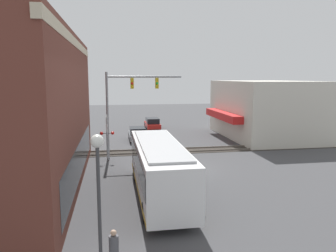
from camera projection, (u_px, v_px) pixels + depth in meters
ground_plane at (186, 168)px, 24.94m from camera, size 120.00×120.00×0.00m
shop_building at (265, 109)px, 37.90m from camera, size 13.59×10.28×6.47m
city_bus at (159, 167)px, 18.91m from camera, size 10.46×2.59×3.18m
traffic_signal_gantry at (127, 97)px, 27.73m from camera, size 0.42×6.45×7.32m
crossing_signal at (107, 133)px, 27.08m from camera, size 1.41×1.18×3.81m
streetlamp at (99, 196)px, 10.65m from camera, size 0.44×0.44×5.08m
rail_track_near at (172, 151)px, 30.79m from camera, size 2.60×60.00×0.15m
parked_car_grey at (137, 134)px, 35.79m from camera, size 4.27×1.82×1.49m
parked_car_red at (152, 124)px, 43.98m from camera, size 4.51×1.82×1.50m
pedestrian_near_bus at (197, 190)px, 17.32m from camera, size 0.34×0.34×1.86m
pedestrian_by_lamp at (114, 252)px, 11.41m from camera, size 0.34×0.34×1.65m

